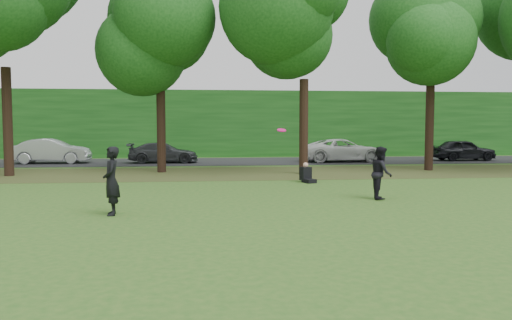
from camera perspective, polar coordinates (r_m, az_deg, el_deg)
The scene contains 10 objects.
ground at distance 11.99m, azimuth -1.53°, elevation -7.50°, with size 120.00×120.00×0.00m, color #26531A.
leaf_litter at distance 24.84m, azimuth -3.97°, elevation -1.52°, with size 60.00×7.00×0.01m, color #463219.
street at distance 32.81m, azimuth -4.51°, elevation -0.17°, with size 70.00×7.00×0.02m, color black.
far_hedge at distance 38.72m, azimuth -4.80°, elevation 4.15°, with size 70.00×3.00×5.00m, color #134513.
player_left at distance 13.75m, azimuth -16.19°, elevation -2.32°, with size 0.67×0.44×1.83m, color black.
player_right at distance 16.60m, azimuth 14.12°, elevation -1.43°, with size 0.83×0.65×1.71m, color black.
parked_cars at distance 31.80m, azimuth -4.00°, elevation 1.00°, with size 39.26×2.81×1.53m.
frisbee at distance 14.60m, azimuth 2.94°, elevation 3.42°, with size 0.28×0.27×0.11m.
seated_person at distance 20.96m, azimuth 5.80°, elevation -1.71°, with size 0.64×0.83×0.83m.
tree_line at distance 25.25m, azimuth -4.86°, elevation 16.46°, with size 55.30×7.90×12.31m.
Camera 1 is at (-0.95, -11.71, 2.39)m, focal length 35.00 mm.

